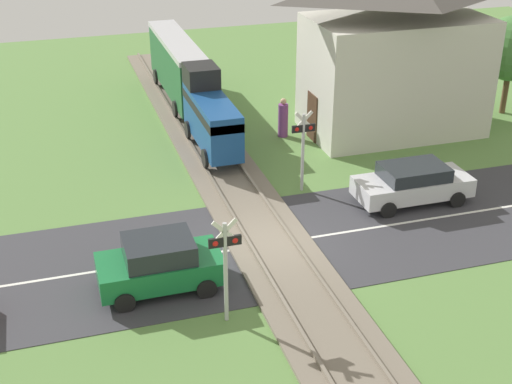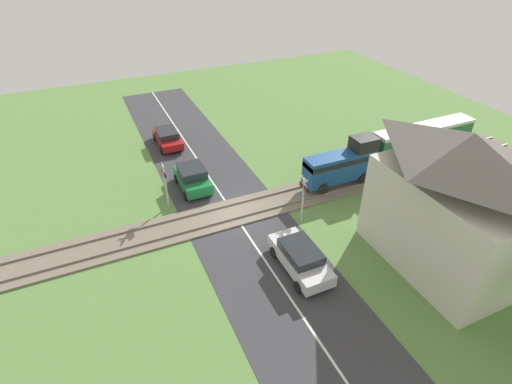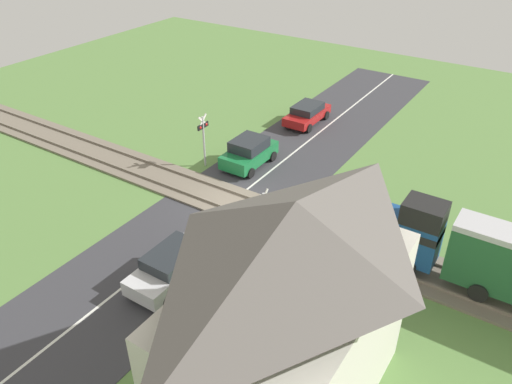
% 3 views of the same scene
% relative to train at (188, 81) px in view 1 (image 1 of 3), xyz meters
% --- Properties ---
extents(ground_plane, '(60.00, 60.00, 0.00)m').
position_rel_train_xyz_m(ground_plane, '(0.00, -12.37, -1.87)').
color(ground_plane, '#5B8442').
extents(road_surface, '(48.00, 6.40, 0.02)m').
position_rel_train_xyz_m(road_surface, '(0.00, -12.37, -1.86)').
color(road_surface, '#38383D').
rests_on(road_surface, ground_plane).
extents(track_bed, '(2.80, 48.00, 0.24)m').
position_rel_train_xyz_m(track_bed, '(0.00, -12.37, -1.81)').
color(track_bed, '#756B5B').
rests_on(track_bed, ground_plane).
extents(train, '(1.58, 13.86, 3.18)m').
position_rel_train_xyz_m(train, '(0.00, 0.00, 0.00)').
color(train, navy).
rests_on(train, track_bed).
extents(car_near_crossing, '(3.66, 1.97, 1.66)m').
position_rel_train_xyz_m(car_near_crossing, '(-3.90, -13.81, -1.02)').
color(car_near_crossing, '#197038').
rests_on(car_near_crossing, ground_plane).
extents(car_far_side, '(4.26, 1.93, 1.46)m').
position_rel_train_xyz_m(car_far_side, '(5.97, -10.93, -1.10)').
color(car_far_side, silver).
rests_on(car_far_side, ground_plane).
extents(crossing_signal_west_approach, '(0.90, 0.18, 3.19)m').
position_rel_train_xyz_m(crossing_signal_west_approach, '(-2.44, -15.92, 0.17)').
color(crossing_signal_west_approach, '#B7B7B7').
rests_on(crossing_signal_west_approach, ground_plane).
extents(crossing_signal_east_approach, '(0.90, 0.18, 3.19)m').
position_rel_train_xyz_m(crossing_signal_east_approach, '(2.44, -8.82, 0.17)').
color(crossing_signal_east_approach, '#B7B7B7').
rests_on(crossing_signal_east_approach, ground_plane).
extents(station_building, '(8.31, 4.82, 7.69)m').
position_rel_train_xyz_m(station_building, '(8.51, -4.10, 1.88)').
color(station_building, beige).
rests_on(station_building, ground_plane).
extents(pedestrian_by_station, '(0.44, 0.44, 1.79)m').
position_rel_train_xyz_m(pedestrian_by_station, '(3.55, -3.38, -1.06)').
color(pedestrian_by_station, '#7F3D84').
rests_on(pedestrian_by_station, ground_plane).
extents(tree_by_station, '(3.06, 3.06, 4.73)m').
position_rel_train_xyz_m(tree_by_station, '(14.86, -3.64, 1.32)').
color(tree_by_station, brown).
rests_on(tree_by_station, ground_plane).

